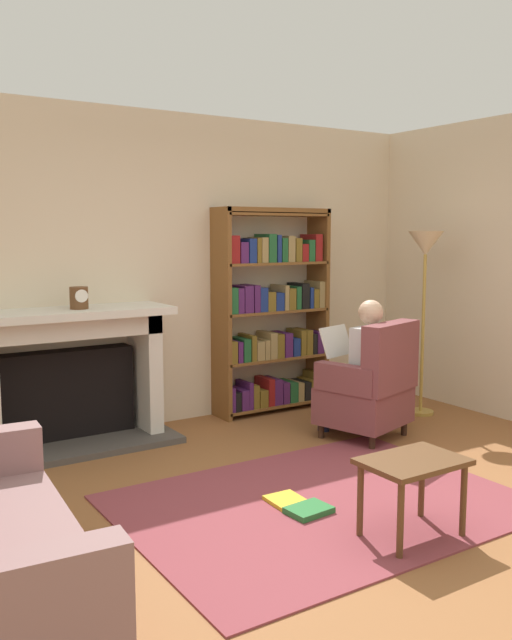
% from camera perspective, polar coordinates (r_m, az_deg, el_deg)
% --- Properties ---
extents(ground, '(14.00, 14.00, 0.00)m').
position_cam_1_polar(ground, '(4.15, 8.14, -16.50)').
color(ground, '#915A31').
extents(back_wall, '(5.60, 0.10, 2.70)m').
position_cam_1_polar(back_wall, '(5.96, -7.85, 4.19)').
color(back_wall, beige).
rests_on(back_wall, ground).
extents(side_wall_right, '(0.10, 5.20, 2.70)m').
position_cam_1_polar(side_wall_right, '(6.59, 18.81, 4.17)').
color(side_wall_right, beige).
rests_on(side_wall_right, ground).
extents(area_rug, '(2.40, 1.80, 0.01)m').
position_cam_1_polar(area_rug, '(4.36, 5.48, -15.16)').
color(area_rug, brown).
rests_on(area_rug, ground).
extents(fireplace, '(1.58, 0.64, 1.09)m').
position_cam_1_polar(fireplace, '(5.50, -15.47, -4.37)').
color(fireplace, '#4C4742').
rests_on(fireplace, ground).
extents(mantel_clock, '(0.14, 0.14, 0.17)m').
position_cam_1_polar(mantel_clock, '(5.33, -14.72, 1.82)').
color(mantel_clock, brown).
rests_on(mantel_clock, fireplace).
extents(bookshelf, '(1.13, 0.32, 1.90)m').
position_cam_1_polar(bookshelf, '(6.30, 1.37, 0.61)').
color(bookshelf, brown).
rests_on(bookshelf, ground).
extents(armchair_reading, '(0.79, 0.78, 0.97)m').
position_cam_1_polar(armchair_reading, '(5.59, 9.68, -5.63)').
color(armchair_reading, '#331E14').
rests_on(armchair_reading, ground).
extents(seated_reader, '(0.47, 0.59, 1.14)m').
position_cam_1_polar(seated_reader, '(5.61, 8.70, -3.52)').
color(seated_reader, silver).
rests_on(seated_reader, ground).
extents(side_table, '(0.56, 0.39, 0.45)m').
position_cam_1_polar(side_table, '(3.87, 13.09, -12.34)').
color(side_table, brown).
rests_on(side_table, ground).
extents(scattered_books, '(0.27, 0.43, 0.04)m').
position_cam_1_polar(scattered_books, '(4.25, 3.68, -15.42)').
color(scattered_books, gold).
rests_on(scattered_books, area_rug).
extents(floor_lamp, '(0.32, 0.32, 1.69)m').
position_cam_1_polar(floor_lamp, '(6.32, 14.09, 4.96)').
color(floor_lamp, '#B7933F').
rests_on(floor_lamp, ground).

